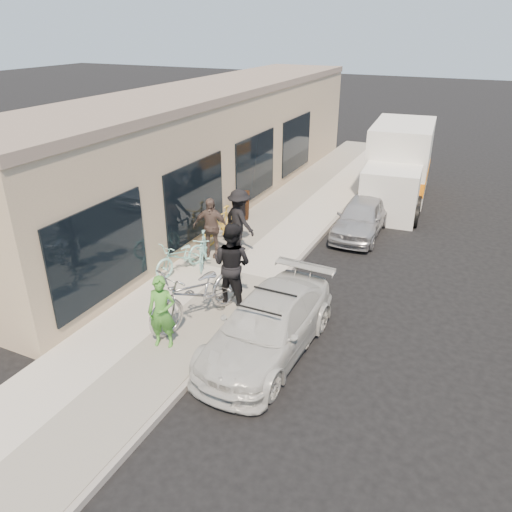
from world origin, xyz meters
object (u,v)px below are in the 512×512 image
(cruiser_bike_c, at_px, (221,224))
(woman_rider, at_px, (162,312))
(bike_rack, at_px, (212,235))
(bystander_a, at_px, (239,220))
(man_standing, at_px, (232,264))
(sandwich_board, at_px, (240,206))
(moving_truck, at_px, (398,167))
(sedan_white, at_px, (268,326))
(cruiser_bike_a, at_px, (203,249))
(bystander_b, at_px, (211,227))
(tandem_bike, at_px, (198,293))
(sedan_silver, at_px, (361,217))
(cruiser_bike_b, at_px, (181,256))

(cruiser_bike_c, bearing_deg, woman_rider, -65.69)
(bike_rack, xyz_separation_m, bystander_a, (0.68, 0.43, 0.43))
(man_standing, xyz_separation_m, bystander_a, (-1.26, 2.85, -0.11))
(sandwich_board, bearing_deg, moving_truck, 33.73)
(sedan_white, height_order, bystander_a, bystander_a)
(woman_rider, height_order, cruiser_bike_c, woman_rider)
(cruiser_bike_a, relative_size, bystander_b, 0.88)
(tandem_bike, height_order, bystander_b, bystander_b)
(sedan_silver, height_order, tandem_bike, tandem_bike)
(sedan_white, height_order, sedan_silver, sedan_white)
(tandem_bike, xyz_separation_m, bystander_a, (-0.94, 3.86, 0.22))
(tandem_bike, distance_m, bystander_b, 3.42)
(sedan_white, height_order, cruiser_bike_a, sedan_white)
(sedan_silver, relative_size, bystander_a, 1.89)
(bike_rack, xyz_separation_m, sedan_white, (3.40, -3.64, -0.02))
(sandwich_board, distance_m, bystander_b, 2.97)
(man_standing, xyz_separation_m, cruiser_bike_b, (-2.00, 0.85, -0.57))
(cruiser_bike_a, bearing_deg, man_standing, -65.38)
(woman_rider, relative_size, bystander_a, 0.87)
(moving_truck, relative_size, woman_rider, 3.73)
(bike_rack, relative_size, woman_rider, 0.50)
(sandwich_board, bearing_deg, tandem_bike, -86.73)
(tandem_bike, bearing_deg, sedan_silver, 92.32)
(tandem_bike, bearing_deg, woman_rider, -80.20)
(moving_truck, relative_size, cruiser_bike_b, 3.46)
(bike_rack, distance_m, man_standing, 3.15)
(man_standing, bearing_deg, bystander_b, -44.74)
(sandwich_board, distance_m, bystander_a, 2.42)
(sedan_silver, relative_size, woman_rider, 2.18)
(cruiser_bike_a, xyz_separation_m, cruiser_bike_c, (-0.36, 1.70, 0.06))
(moving_truck, bearing_deg, sedan_white, -97.14)
(bike_rack, xyz_separation_m, sandwich_board, (-0.40, 2.55, 0.01))
(sandwich_board, height_order, sedan_silver, sedan_silver)
(cruiser_bike_b, xyz_separation_m, bystander_b, (0.23, 1.22, 0.42))
(woman_rider, bearing_deg, cruiser_bike_a, 90.01)
(moving_truck, height_order, cruiser_bike_c, moving_truck)
(bystander_a, bearing_deg, woman_rider, 124.80)
(cruiser_bike_b, bearing_deg, bike_rack, 102.57)
(man_standing, xyz_separation_m, bystander_b, (-1.77, 2.08, -0.15))
(cruiser_bike_c, bearing_deg, bystander_b, -68.25)
(man_standing, bearing_deg, woman_rider, 82.14)
(man_standing, bearing_deg, sandwich_board, -60.00)
(cruiser_bike_c, bearing_deg, cruiser_bike_b, -81.11)
(bike_rack, bearing_deg, cruiser_bike_b, -92.09)
(bike_rack, height_order, sedan_white, sedan_white)
(cruiser_bike_c, bearing_deg, tandem_bike, -59.73)
(woman_rider, bearing_deg, cruiser_bike_b, 98.57)
(man_standing, xyz_separation_m, cruiser_bike_c, (-2.04, 3.16, -0.50))
(sedan_silver, xyz_separation_m, tandem_bike, (-1.89, -6.81, 0.25))
(tandem_bike, distance_m, cruiser_bike_a, 2.84)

